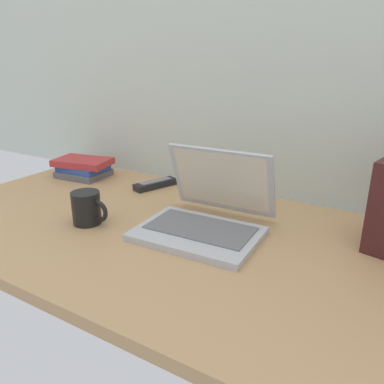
{
  "coord_description": "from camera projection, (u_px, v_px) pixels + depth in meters",
  "views": [
    {
      "loc": [
        0.47,
        -0.76,
        0.47
      ],
      "look_at": [
        0.02,
        0.0,
        0.15
      ],
      "focal_mm": 35.44,
      "sensor_mm": 36.0,
      "label": 1
    }
  ],
  "objects": [
    {
      "name": "desk",
      "position": [
        187.0,
        239.0,
        0.99
      ],
      "size": [
        1.6,
        0.76,
        0.03
      ],
      "color": "tan",
      "rests_on": "ground"
    },
    {
      "name": "laptop",
      "position": [
        206.0,
        214.0,
        1.0
      ],
      "size": [
        0.32,
        0.3,
        0.21
      ],
      "color": "#B2B5BA",
      "rests_on": "desk"
    },
    {
      "name": "coffee_mug",
      "position": [
        87.0,
        208.0,
        1.04
      ],
      "size": [
        0.12,
        0.08,
        0.09
      ],
      "color": "black",
      "rests_on": "desk"
    },
    {
      "name": "remote_control_near",
      "position": [
        155.0,
        184.0,
        1.34
      ],
      "size": [
        0.1,
        0.17,
        0.02
      ],
      "color": "black",
      "rests_on": "desk"
    },
    {
      "name": "book_stack",
      "position": [
        83.0,
        168.0,
        1.46
      ],
      "size": [
        0.23,
        0.17,
        0.07
      ],
      "color": "#595960",
      "rests_on": "desk"
    }
  ]
}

